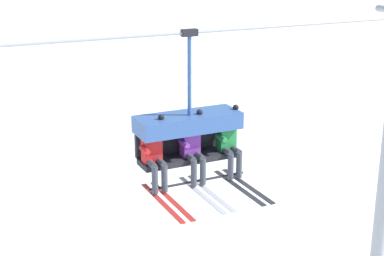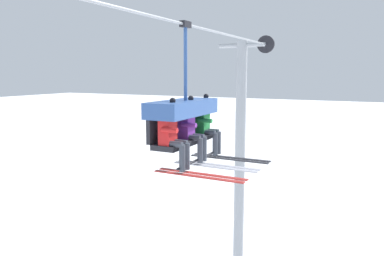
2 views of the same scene
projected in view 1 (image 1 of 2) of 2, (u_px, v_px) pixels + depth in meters
lift_cable at (63, 42)px, 8.99m from camera, size 17.43×0.05×0.05m
chairlift_chair at (188, 129)px, 10.46m from camera, size 1.88×0.74×2.66m
skier_red at (155, 154)px, 10.06m from camera, size 0.48×1.70×1.34m
skier_purple at (193, 148)px, 10.36m from camera, size 0.48×1.70×1.34m
skier_green at (230, 142)px, 10.66m from camera, size 0.48×1.70×1.34m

